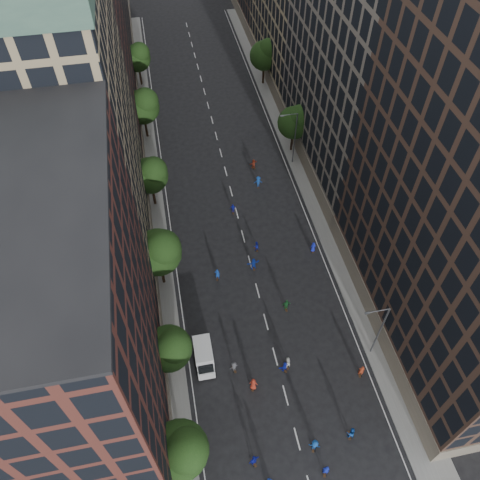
{
  "coord_description": "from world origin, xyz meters",
  "views": [
    {
      "loc": [
        -8.45,
        -9.0,
        48.05
      ],
      "look_at": [
        -0.87,
        29.28,
        2.0
      ],
      "focal_mm": 35.0,
      "sensor_mm": 36.0,
      "label": 1
    }
  ],
  "objects_px": {
    "cargo_van": "(204,356)",
    "skater_2": "(351,433)",
    "streetlamp_far": "(294,136)",
    "streetlamp_near": "(379,329)",
    "skater_1": "(326,470)"
  },
  "relations": [
    {
      "from": "cargo_van",
      "to": "skater_1",
      "type": "bearing_deg",
      "value": -54.55
    },
    {
      "from": "cargo_van",
      "to": "skater_2",
      "type": "relative_size",
      "value": 2.4
    },
    {
      "from": "streetlamp_far",
      "to": "skater_2",
      "type": "height_order",
      "value": "streetlamp_far"
    },
    {
      "from": "streetlamp_far",
      "to": "skater_2",
      "type": "relative_size",
      "value": 4.98
    },
    {
      "from": "streetlamp_near",
      "to": "skater_1",
      "type": "bearing_deg",
      "value": -128.22
    },
    {
      "from": "streetlamp_near",
      "to": "cargo_van",
      "type": "distance_m",
      "value": 18.75
    },
    {
      "from": "streetlamp_near",
      "to": "streetlamp_far",
      "type": "relative_size",
      "value": 1.0
    },
    {
      "from": "skater_1",
      "to": "skater_2",
      "type": "distance_m",
      "value": 4.42
    },
    {
      "from": "skater_1",
      "to": "skater_2",
      "type": "bearing_deg",
      "value": -122.39
    },
    {
      "from": "streetlamp_far",
      "to": "skater_2",
      "type": "xyz_separation_m",
      "value": [
        -5.22,
        -41.22,
        -4.26
      ]
    },
    {
      "from": "cargo_van",
      "to": "skater_2",
      "type": "bearing_deg",
      "value": -39.3
    },
    {
      "from": "cargo_van",
      "to": "skater_1",
      "type": "distance_m",
      "value": 16.48
    },
    {
      "from": "streetlamp_far",
      "to": "cargo_van",
      "type": "relative_size",
      "value": 2.07
    },
    {
      "from": "skater_1",
      "to": "streetlamp_near",
      "type": "bearing_deg",
      "value": -109.58
    },
    {
      "from": "streetlamp_far",
      "to": "skater_1",
      "type": "relative_size",
      "value": 4.93
    }
  ]
}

